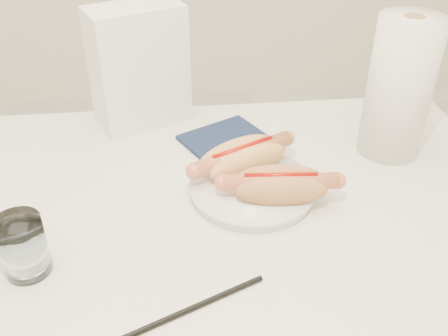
{
  "coord_description": "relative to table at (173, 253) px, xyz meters",
  "views": [
    {
      "loc": [
        0.02,
        -0.61,
        1.27
      ],
      "look_at": [
        0.09,
        0.05,
        0.82
      ],
      "focal_mm": 40.58,
      "sensor_mm": 36.0,
      "label": 1
    }
  ],
  "objects": [
    {
      "name": "hotdog_right",
      "position": [
        0.18,
        0.03,
        0.1
      ],
      "size": [
        0.19,
        0.08,
        0.05
      ],
      "rotation": [
        0.0,
        0.0,
        -0.08
      ],
      "color": "#BD7B49",
      "rests_on": "plate"
    },
    {
      "name": "hotdog_left",
      "position": [
        0.13,
        0.12,
        0.1
      ],
      "size": [
        0.19,
        0.14,
        0.05
      ],
      "rotation": [
        0.0,
        0.0,
        0.46
      ],
      "color": "#E6A25C",
      "rests_on": "plate"
    },
    {
      "name": "chopstick_near",
      "position": [
        0.01,
        -0.18,
        0.06
      ],
      "size": [
        0.23,
        0.11,
        0.01
      ],
      "primitive_type": "cylinder",
      "rotation": [
        0.0,
        1.57,
        0.41
      ],
      "color": "black",
      "rests_on": "table"
    },
    {
      "name": "napkin_box",
      "position": [
        -0.05,
        0.35,
        0.18
      ],
      "size": [
        0.21,
        0.16,
        0.24
      ],
      "primitive_type": "cube",
      "rotation": [
        0.0,
        0.0,
        0.41
      ],
      "color": "white",
      "rests_on": "table"
    },
    {
      "name": "water_glass",
      "position": [
        -0.2,
        -0.07,
        0.1
      ],
      "size": [
        0.06,
        0.06,
        0.09
      ],
      "primitive_type": "cylinder",
      "color": "white",
      "rests_on": "table"
    },
    {
      "name": "plate",
      "position": [
        0.14,
        0.07,
        0.07
      ],
      "size": [
        0.22,
        0.22,
        0.02
      ],
      "primitive_type": "cylinder",
      "rotation": [
        0.0,
        0.0,
        0.06
      ],
      "color": "white",
      "rests_on": "table"
    },
    {
      "name": "table",
      "position": [
        0.0,
        0.0,
        0.0
      ],
      "size": [
        1.2,
        0.8,
        0.75
      ],
      "color": "silver",
      "rests_on": "ground"
    },
    {
      "name": "navy_napkin",
      "position": [
        0.12,
        0.23,
        0.06
      ],
      "size": [
        0.21,
        0.21,
        0.01
      ],
      "primitive_type": "cube",
      "rotation": [
        0.0,
        0.0,
        0.48
      ],
      "color": "#131E3C",
      "rests_on": "table"
    },
    {
      "name": "paper_towel_roll",
      "position": [
        0.42,
        0.18,
        0.19
      ],
      "size": [
        0.14,
        0.14,
        0.26
      ],
      "primitive_type": "cylinder",
      "rotation": [
        0.0,
        0.0,
        0.23
      ],
      "color": "white",
      "rests_on": "table"
    }
  ]
}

